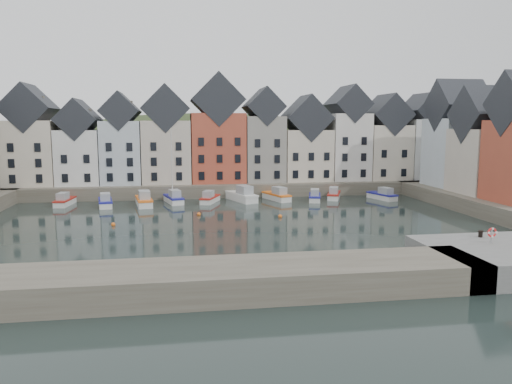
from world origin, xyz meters
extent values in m
plane|color=black|center=(0.00, 0.00, 0.00)|extent=(260.00, 260.00, 0.00)
cube|color=#504B3E|center=(0.00, 30.00, 1.00)|extent=(90.00, 16.00, 2.00)
cube|color=#504B3E|center=(-10.00, -22.00, 1.00)|extent=(50.00, 6.00, 2.00)
ellipsoid|color=#27361B|center=(0.00, 56.00, -18.00)|extent=(153.60, 70.40, 64.00)
sphere|color=black|center=(-13.94, 50.93, 8.70)|extent=(5.77, 5.77, 5.77)
sphere|color=black|center=(24.86, 60.75, 8.12)|extent=(5.27, 5.27, 5.27)
sphere|color=black|center=(31.82, 54.20, 7.88)|extent=(5.07, 5.07, 5.07)
sphere|color=black|center=(14.28, 55.19, 7.82)|extent=(5.01, 5.01, 5.01)
sphere|color=black|center=(-37.67, 56.61, 6.57)|extent=(3.94, 3.94, 3.94)
sphere|color=black|center=(28.33, 60.25, 8.05)|extent=(5.21, 5.21, 5.21)
sphere|color=black|center=(1.99, 58.64, 8.32)|extent=(5.45, 5.45, 5.45)
sphere|color=black|center=(37.80, 48.31, 7.21)|extent=(4.49, 4.49, 4.49)
cube|color=beige|center=(-29.17, 28.00, 7.04)|extent=(7.67, 8.00, 10.07)
cube|color=black|center=(-29.17, 28.00, 13.97)|extent=(7.67, 8.16, 7.67)
cube|color=silver|center=(-21.90, 28.00, 6.30)|extent=(6.56, 8.00, 8.61)
cube|color=black|center=(-21.90, 28.00, 12.23)|extent=(6.56, 8.16, 6.56)
cube|color=silver|center=(-15.37, 28.00, 7.01)|extent=(6.20, 8.00, 10.02)
cube|color=black|center=(-15.37, 28.00, 13.55)|extent=(6.20, 8.16, 6.20)
cube|color=beige|center=(-8.27, 28.00, 7.04)|extent=(7.70, 8.00, 10.08)
cube|color=black|center=(-8.27, 28.00, 13.98)|extent=(7.70, 8.16, 7.70)
cube|color=#B04832|center=(0.07, 28.00, 7.64)|extent=(8.69, 8.00, 11.28)
cube|color=black|center=(0.07, 28.00, 15.43)|extent=(8.69, 8.16, 8.69)
cube|color=gray|center=(7.78, 28.00, 7.39)|extent=(6.43, 8.00, 10.78)
cube|color=black|center=(7.78, 28.00, 14.37)|extent=(6.43, 8.16, 6.43)
cube|color=beige|center=(15.08, 28.00, 6.28)|extent=(7.88, 8.00, 8.56)
cube|color=black|center=(15.08, 28.00, 12.51)|extent=(7.88, 8.16, 7.88)
cube|color=silver|center=(22.42, 28.00, 7.64)|extent=(6.50, 8.00, 11.27)
cube|color=black|center=(22.42, 28.00, 14.88)|extent=(6.50, 8.16, 6.50)
cube|color=beige|center=(29.43, 28.00, 6.66)|extent=(7.23, 8.00, 9.32)
cube|color=black|center=(29.43, 28.00, 13.11)|extent=(7.23, 8.16, 7.23)
cube|color=silver|center=(36.28, 28.00, 7.16)|extent=(6.18, 8.00, 10.32)
cube|color=black|center=(36.28, 28.00, 13.85)|extent=(6.18, 8.16, 6.18)
cube|color=silver|center=(36.00, 16.26, 7.19)|extent=(7.47, 8.00, 10.38)
cube|color=black|center=(36.00, 16.26, 14.36)|extent=(7.62, 8.00, 8.00)
cube|color=beige|center=(36.00, 8.26, 6.44)|extent=(8.14, 8.00, 8.89)
cube|color=black|center=(36.00, 8.26, 12.87)|extent=(8.30, 8.00, 8.00)
sphere|color=orange|center=(-4.00, 8.00, 0.15)|extent=(0.50, 0.50, 0.50)
sphere|color=orange|center=(6.00, 5.00, 0.15)|extent=(0.50, 0.50, 0.50)
sphere|color=orange|center=(-14.00, 3.00, 0.15)|extent=(0.50, 0.50, 0.50)
cube|color=silver|center=(-22.66, 19.04, 0.32)|extent=(2.17, 5.54, 0.99)
cube|color=#A72017|center=(-22.66, 19.04, 0.86)|extent=(2.27, 5.66, 0.23)
cube|color=#919598|center=(-22.74, 18.23, 1.40)|extent=(1.48, 2.28, 1.08)
cube|color=silver|center=(-16.78, 17.00, 0.33)|extent=(2.59, 5.87, 1.04)
cube|color=navy|center=(-16.78, 17.00, 0.90)|extent=(2.70, 6.00, 0.24)
cube|color=#919598|center=(-16.64, 16.16, 1.46)|extent=(1.67, 2.45, 1.13)
cube|color=silver|center=(-11.43, 16.99, 0.37)|extent=(2.82, 6.57, 1.17)
cube|color=orange|center=(-11.43, 16.99, 1.01)|extent=(2.95, 6.71, 0.26)
cube|color=#919598|center=(-11.29, 16.04, 1.64)|extent=(1.84, 2.73, 1.27)
cube|color=silver|center=(-7.25, 18.74, 0.34)|extent=(3.08, 6.00, 1.05)
cube|color=navy|center=(-7.25, 18.74, 0.91)|extent=(3.20, 6.13, 0.24)
cube|color=#919598|center=(-7.04, 17.90, 1.49)|extent=(1.86, 2.56, 1.15)
cylinder|color=silver|center=(-7.39, 19.29, 5.75)|extent=(0.13, 0.13, 10.54)
cube|color=silver|center=(-1.88, 18.29, 0.31)|extent=(3.34, 5.45, 0.96)
cube|color=#A72017|center=(-1.88, 18.29, 0.83)|extent=(3.46, 5.58, 0.22)
cube|color=#919598|center=(-2.17, 17.56, 1.35)|extent=(1.89, 2.39, 1.05)
cube|color=silver|center=(2.91, 19.04, 0.40)|extent=(4.27, 7.17, 1.26)
cube|color=silver|center=(2.91, 19.04, 1.09)|extent=(4.42, 7.34, 0.29)
cube|color=#919598|center=(3.26, 18.07, 1.78)|extent=(2.44, 3.13, 1.38)
cube|color=silver|center=(8.32, 19.05, 0.35)|extent=(3.62, 6.21, 1.09)
cube|color=orange|center=(8.32, 19.05, 0.94)|extent=(3.75, 6.36, 0.25)
cube|color=#919598|center=(8.60, 18.20, 1.54)|extent=(2.08, 2.70, 1.19)
cube|color=silver|center=(13.94, 17.50, 0.31)|extent=(2.98, 5.54, 0.97)
cube|color=navy|center=(13.94, 17.50, 0.84)|extent=(3.09, 5.67, 0.22)
cube|color=#919598|center=(13.72, 16.73, 1.37)|extent=(1.77, 2.38, 1.06)
cube|color=silver|center=(17.47, 19.05, 0.32)|extent=(3.51, 5.65, 1.00)
cube|color=#A72017|center=(17.47, 19.05, 0.86)|extent=(3.63, 5.78, 0.23)
cube|color=#919598|center=(17.17, 18.30, 1.40)|extent=(1.98, 2.49, 1.09)
cube|color=silver|center=(24.58, 17.20, 0.32)|extent=(3.14, 5.67, 1.00)
cube|color=navy|center=(24.58, 17.20, 0.86)|extent=(3.25, 5.81, 0.23)
cube|color=#919598|center=(24.82, 16.42, 1.40)|extent=(1.84, 2.45, 1.09)
cylinder|color=black|center=(19.06, -16.71, 2.25)|extent=(0.36, 0.36, 0.50)
cylinder|color=black|center=(19.06, -16.71, 2.52)|extent=(0.48, 0.48, 0.08)
cube|color=gray|center=(18.64, -18.81, 2.55)|extent=(0.10, 0.10, 1.10)
torus|color=red|center=(18.64, -18.86, 2.90)|extent=(0.80, 0.14, 0.80)
camera|label=1|loc=(-6.51, -55.07, 11.73)|focal=35.00mm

